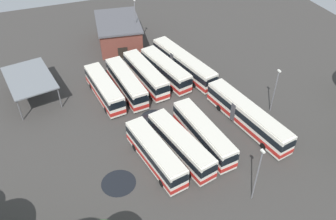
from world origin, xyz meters
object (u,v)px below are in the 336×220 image
at_px(bus_row0_slot2, 146,74).
at_px(bus_row0_slot1, 126,83).
at_px(bus_row1_slot0, 155,153).
at_px(lamp_post_near_entrance, 275,89).
at_px(bus_row0_slot0, 104,89).
at_px(depot_building, 119,32).
at_px(bus_row0_slot3, 165,69).
at_px(bus_row0_slot4, 183,63).
at_px(lamp_post_by_building, 136,22).
at_px(bus_row1_slot2, 203,133).
at_px(bus_row1_slot4, 247,116).
at_px(lamp_post_mid_lot, 258,173).
at_px(maintenance_shelter, 29,78).
at_px(bus_row1_slot1, 181,145).

bearing_deg(bus_row0_slot2, bus_row0_slot1, -71.54).
relative_size(bus_row1_slot0, lamp_post_near_entrance, 1.60).
relative_size(bus_row0_slot0, depot_building, 0.89).
bearing_deg(lamp_post_near_entrance, bus_row0_slot3, -139.53).
distance_m(bus_row0_slot1, bus_row0_slot4, 11.11).
bearing_deg(lamp_post_by_building, bus_row1_slot2, 1.11).
height_order(bus_row1_slot0, bus_row1_slot4, same).
bearing_deg(bus_row0_slot0, bus_row0_slot3, 99.61).
bearing_deg(lamp_post_near_entrance, bus_row0_slot0, -117.88).
bearing_deg(bus_row1_slot2, bus_row1_slot4, 99.07).
xyz_separation_m(depot_building, lamp_post_by_building, (2.25, 2.96, 2.67)).
distance_m(lamp_post_by_building, lamp_post_mid_lot, 39.67).
distance_m(bus_row0_slot0, bus_row0_slot3, 11.10).
relative_size(bus_row1_slot2, bus_row1_slot4, 0.79).
height_order(bus_row0_slot0, bus_row0_slot2, same).
bearing_deg(bus_row1_slot4, lamp_post_mid_lot, -27.16).
relative_size(bus_row0_slot3, bus_row1_slot4, 0.78).
bearing_deg(depot_building, bus_row0_slot3, 16.02).
distance_m(bus_row1_slot2, bus_row1_slot4, 7.52).
distance_m(bus_row0_slot3, lamp_post_by_building, 13.12).
distance_m(maintenance_shelter, lamp_post_by_building, 22.70).
relative_size(bus_row1_slot1, lamp_post_by_building, 1.29).
relative_size(bus_row0_slot0, bus_row0_slot1, 0.95).
height_order(bus_row0_slot2, maintenance_shelter, maintenance_shelter).
relative_size(bus_row1_slot4, lamp_post_mid_lot, 1.99).
xyz_separation_m(maintenance_shelter, lamp_post_mid_lot, (29.48, 22.36, 0.72)).
bearing_deg(bus_row1_slot1, lamp_post_by_building, 174.10).
bearing_deg(depot_building, bus_row0_slot4, 29.31).
bearing_deg(bus_row0_slot3, maintenance_shelter, -96.59).
relative_size(bus_row0_slot2, bus_row1_slot2, 0.99).
bearing_deg(bus_row1_slot2, maintenance_shelter, -132.63).
xyz_separation_m(bus_row1_slot0, bus_row1_slot1, (-0.33, 3.57, 0.00)).
height_order(depot_building, lamp_post_mid_lot, lamp_post_mid_lot).
xyz_separation_m(bus_row1_slot2, maintenance_shelter, (-19.17, -20.83, 1.79)).
xyz_separation_m(bus_row0_slot1, lamp_post_mid_lot, (25.52, 8.05, 2.51)).
bearing_deg(lamp_post_near_entrance, depot_building, -150.71).
xyz_separation_m(bus_row0_slot2, bus_row0_slot3, (-0.25, 3.62, -0.00)).
distance_m(depot_building, lamp_post_mid_lot, 42.21).
bearing_deg(depot_building, bus_row0_slot0, -21.74).
height_order(bus_row0_slot0, bus_row0_slot4, same).
distance_m(bus_row1_slot0, lamp_post_near_entrance, 20.41).
distance_m(bus_row0_slot1, bus_row1_slot4, 19.78).
height_order(bus_row0_slot3, depot_building, depot_building).
distance_m(bus_row0_slot0, bus_row0_slot2, 7.50).
bearing_deg(bus_row1_slot2, bus_row0_slot0, -145.48).
bearing_deg(bus_row0_slot0, bus_row0_slot2, 102.34).
bearing_deg(depot_building, bus_row1_slot4, 19.83).
height_order(bus_row0_slot1, bus_row1_slot2, same).
height_order(bus_row1_slot2, depot_building, depot_building).
relative_size(bus_row1_slot0, bus_row1_slot4, 0.74).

